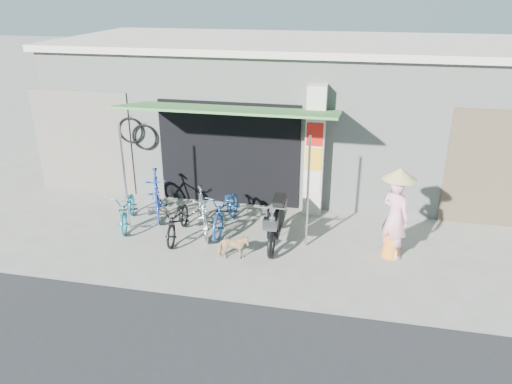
% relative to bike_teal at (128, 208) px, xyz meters
% --- Properties ---
extents(ground, '(80.00, 80.00, 0.00)m').
position_rel_bike_teal_xyz_m(ground, '(3.08, -0.89, -0.41)').
color(ground, gray).
rests_on(ground, ground).
extents(bicycle_shop, '(12.30, 5.30, 3.66)m').
position_rel_bike_teal_xyz_m(bicycle_shop, '(3.07, 4.20, 1.43)').
color(bicycle_shop, '#9BA199').
rests_on(bicycle_shop, ground).
extents(shop_pillar, '(0.42, 0.44, 3.00)m').
position_rel_bike_teal_xyz_m(shop_pillar, '(3.93, 1.56, 1.09)').
color(shop_pillar, beige).
rests_on(shop_pillar, ground).
extents(awning, '(4.60, 1.88, 2.72)m').
position_rel_bike_teal_xyz_m(awning, '(2.17, 0.74, 2.11)').
color(awning, '#366D31').
rests_on(awning, ground).
extents(neighbour_right, '(2.60, 0.06, 2.60)m').
position_rel_bike_teal_xyz_m(neighbour_right, '(8.08, 1.70, 0.89)').
color(neighbour_right, brown).
rests_on(neighbour_right, ground).
extents(neighbour_left, '(2.60, 0.06, 2.60)m').
position_rel_bike_teal_xyz_m(neighbour_left, '(-1.92, 1.70, 0.89)').
color(neighbour_left, '#6B665B').
rests_on(neighbour_left, ground).
extents(bike_teal, '(0.95, 1.63, 0.81)m').
position_rel_bike_teal_xyz_m(bike_teal, '(0.00, 0.00, 0.00)').
color(bike_teal, '#1D7182').
rests_on(bike_teal, ground).
extents(bike_blue, '(1.15, 1.77, 1.03)m').
position_rel_bike_teal_xyz_m(bike_blue, '(0.41, 0.66, 0.11)').
color(bike_blue, '#213F98').
rests_on(bike_blue, ground).
extents(bike_black, '(0.64, 1.55, 0.80)m').
position_rel_bike_teal_xyz_m(bike_black, '(1.29, -0.31, -0.01)').
color(bike_black, black).
rests_on(bike_black, ground).
extents(bike_silver, '(1.07, 1.66, 0.97)m').
position_rel_bike_teal_xyz_m(bike_silver, '(1.73, 0.01, 0.08)').
color(bike_silver, '#A3A2A7').
rests_on(bike_silver, ground).
extents(bike_navy, '(0.66, 1.76, 0.92)m').
position_rel_bike_teal_xyz_m(bike_navy, '(2.18, 0.27, 0.05)').
color(bike_navy, navy).
rests_on(bike_navy, ground).
extents(street_dog, '(0.67, 0.39, 0.53)m').
position_rel_bike_teal_xyz_m(street_dog, '(2.65, -0.98, -0.14)').
color(street_dog, '#9F6F54').
rests_on(street_dog, ground).
extents(moped, '(0.54, 1.89, 1.07)m').
position_rel_bike_teal_xyz_m(moped, '(3.35, -0.04, 0.08)').
color(moped, black).
rests_on(moped, ground).
extents(nun, '(0.72, 0.70, 1.84)m').
position_rel_bike_teal_xyz_m(nun, '(5.68, -0.20, 0.50)').
color(nun, pink).
rests_on(nun, ground).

